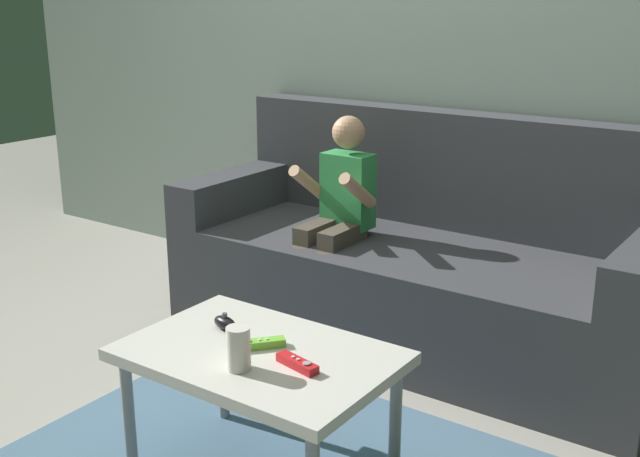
{
  "coord_description": "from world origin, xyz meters",
  "views": [
    {
      "loc": [
        1.67,
        -1.71,
        1.39
      ],
      "look_at": [
        0.16,
        0.45,
        0.61
      ],
      "focal_mm": 43.81,
      "sensor_mm": 36.0,
      "label": 1
    }
  ],
  "objects_px": {
    "game_remote_red_near_edge": "(297,363)",
    "game_remote_lime_far_corner": "(261,344)",
    "person_seated_on_couch": "(337,213)",
    "soda_can": "(238,348)",
    "couch": "(420,266)",
    "nunchuk_black": "(225,323)",
    "coffee_table": "(259,365)"
  },
  "relations": [
    {
      "from": "couch",
      "to": "person_seated_on_couch",
      "type": "height_order",
      "value": "person_seated_on_couch"
    },
    {
      "from": "game_remote_lime_far_corner",
      "to": "soda_can",
      "type": "distance_m",
      "value": 0.15
    },
    {
      "from": "game_remote_red_near_edge",
      "to": "game_remote_lime_far_corner",
      "type": "relative_size",
      "value": 1.11
    },
    {
      "from": "person_seated_on_couch",
      "to": "coffee_table",
      "type": "height_order",
      "value": "person_seated_on_couch"
    },
    {
      "from": "game_remote_lime_far_corner",
      "to": "game_remote_red_near_edge",
      "type": "bearing_deg",
      "value": -13.88
    },
    {
      "from": "game_remote_lime_far_corner",
      "to": "soda_can",
      "type": "height_order",
      "value": "soda_can"
    },
    {
      "from": "game_remote_red_near_edge",
      "to": "soda_can",
      "type": "relative_size",
      "value": 1.18
    },
    {
      "from": "person_seated_on_couch",
      "to": "game_remote_lime_far_corner",
      "type": "height_order",
      "value": "person_seated_on_couch"
    },
    {
      "from": "person_seated_on_couch",
      "to": "game_remote_lime_far_corner",
      "type": "distance_m",
      "value": 1.08
    },
    {
      "from": "couch",
      "to": "coffee_table",
      "type": "relative_size",
      "value": 2.63
    },
    {
      "from": "couch",
      "to": "nunchuk_black",
      "type": "xyz_separation_m",
      "value": [
        -0.06,
        -1.13,
        0.13
      ]
    },
    {
      "from": "soda_can",
      "to": "couch",
      "type": "bearing_deg",
      "value": 96.26
    },
    {
      "from": "couch",
      "to": "nunchuk_black",
      "type": "height_order",
      "value": "couch"
    },
    {
      "from": "game_remote_red_near_edge",
      "to": "nunchuk_black",
      "type": "height_order",
      "value": "nunchuk_black"
    },
    {
      "from": "game_remote_red_near_edge",
      "to": "game_remote_lime_far_corner",
      "type": "height_order",
      "value": "same"
    },
    {
      "from": "person_seated_on_couch",
      "to": "nunchuk_black",
      "type": "xyz_separation_m",
      "value": [
        0.23,
        -0.95,
        -0.09
      ]
    },
    {
      "from": "couch",
      "to": "coffee_table",
      "type": "bearing_deg",
      "value": -84.5
    },
    {
      "from": "couch",
      "to": "soda_can",
      "type": "distance_m",
      "value": 1.33
    },
    {
      "from": "person_seated_on_couch",
      "to": "game_remote_red_near_edge",
      "type": "xyz_separation_m",
      "value": [
        0.56,
        -1.03,
        -0.1
      ]
    },
    {
      "from": "coffee_table",
      "to": "soda_can",
      "type": "height_order",
      "value": "soda_can"
    },
    {
      "from": "person_seated_on_couch",
      "to": "nunchuk_black",
      "type": "relative_size",
      "value": 9.57
    },
    {
      "from": "coffee_table",
      "to": "game_remote_lime_far_corner",
      "type": "relative_size",
      "value": 5.92
    },
    {
      "from": "couch",
      "to": "nunchuk_black",
      "type": "distance_m",
      "value": 1.14
    },
    {
      "from": "couch",
      "to": "game_remote_lime_far_corner",
      "type": "relative_size",
      "value": 15.59
    },
    {
      "from": "nunchuk_black",
      "to": "couch",
      "type": "bearing_deg",
      "value": 86.76
    },
    {
      "from": "couch",
      "to": "game_remote_red_near_edge",
      "type": "relative_size",
      "value": 14.03
    },
    {
      "from": "nunchuk_black",
      "to": "soda_can",
      "type": "bearing_deg",
      "value": -40.39
    },
    {
      "from": "coffee_table",
      "to": "nunchuk_black",
      "type": "relative_size",
      "value": 7.95
    },
    {
      "from": "person_seated_on_couch",
      "to": "soda_can",
      "type": "bearing_deg",
      "value": -68.71
    },
    {
      "from": "couch",
      "to": "game_remote_red_near_edge",
      "type": "distance_m",
      "value": 1.25
    },
    {
      "from": "game_remote_lime_far_corner",
      "to": "person_seated_on_couch",
      "type": "bearing_deg",
      "value": 112.14
    },
    {
      "from": "coffee_table",
      "to": "game_remote_lime_far_corner",
      "type": "bearing_deg",
      "value": 113.74
    }
  ]
}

